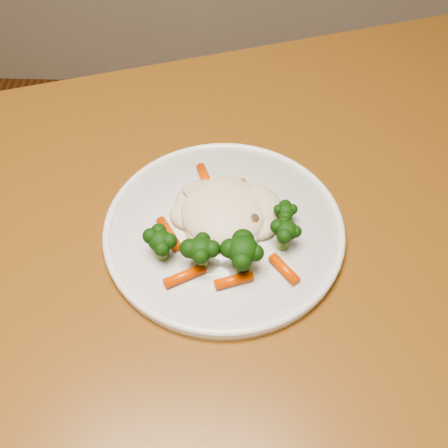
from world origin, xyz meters
The scene contains 3 objects.
dining_table centered at (-0.13, 0.18, 0.65)m, with size 1.34×1.10×0.75m.
plate centered at (-0.10, 0.21, 0.76)m, with size 0.29×0.29×0.01m, color white.
meal centered at (-0.10, 0.20, 0.79)m, with size 0.19×0.19×0.05m.
Camera 1 is at (-0.09, -0.21, 1.30)m, focal length 45.00 mm.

